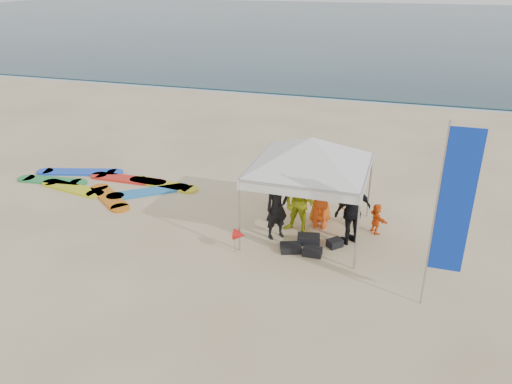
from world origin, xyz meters
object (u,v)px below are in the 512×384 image
object	(u,v)px
person_orange_a	(322,195)
person_black_b	(353,211)
person_orange_b	(321,194)
person_black_a	(277,207)
person_seated	(376,219)
feather_flag	(453,205)
surfboard_spread	(107,184)
canopy_tent	(312,138)
person_yellow	(299,203)
marker_pennant	(239,235)

from	to	relation	value
person_orange_a	person_black_b	world-z (taller)	person_orange_a
person_black_b	person_orange_b	world-z (taller)	person_black_b
person_black_a	person_seated	xyz separation A→B (m)	(2.41, 0.99, -0.43)
person_black_a	feather_flag	world-z (taller)	feather_flag
person_orange_b	surfboard_spread	xyz separation A→B (m)	(-6.95, 0.40, -0.77)
person_black_b	canopy_tent	xyz separation A→B (m)	(-1.14, 0.20, 1.71)
person_black_a	person_yellow	bearing A→B (deg)	-5.44
person_black_a	canopy_tent	distance (m)	1.95
person_orange_a	person_black_b	size ratio (longest dim) A/B	1.05
person_black_a	marker_pennant	distance (m)	1.27
feather_flag	person_seated	bearing A→B (deg)	117.56
person_yellow	surfboard_spread	size ratio (longest dim) A/B	0.31
person_seated	canopy_tent	xyz separation A→B (m)	(-1.70, -0.51, 2.18)
person_black_a	canopy_tent	bearing A→B (deg)	-9.42
person_black_b	marker_pennant	distance (m)	2.85
person_yellow	person_black_b	bearing A→B (deg)	11.08
person_black_a	person_orange_b	size ratio (longest dim) A/B	1.04
person_orange_b	person_seated	world-z (taller)	person_orange_b
person_orange_a	person_black_b	distance (m)	1.08
canopy_tent	feather_flag	xyz separation A→B (m)	(3.17, -2.30, -0.29)
canopy_tent	surfboard_spread	bearing A→B (deg)	170.32
person_orange_a	surfboard_spread	bearing A→B (deg)	-5.71
person_black_b	person_black_a	bearing A→B (deg)	-34.80
person_orange_a	marker_pennant	bearing A→B (deg)	50.75
person_orange_b	person_yellow	bearing A→B (deg)	36.52
person_orange_a	surfboard_spread	size ratio (longest dim) A/B	0.34
person_yellow	marker_pennant	world-z (taller)	person_yellow
person_black_a	canopy_tent	world-z (taller)	canopy_tent
canopy_tent	person_orange_b	bearing A→B (deg)	77.01
person_yellow	person_black_a	bearing A→B (deg)	-127.15
feather_flag	person_yellow	bearing A→B (deg)	147.16
marker_pennant	person_orange_b	bearing A→B (deg)	56.28
feather_flag	surfboard_spread	size ratio (longest dim) A/B	0.70
person_black_a	person_yellow	size ratio (longest dim) A/B	0.97
person_black_a	surfboard_spread	distance (m)	6.33
person_black_a	canopy_tent	size ratio (longest dim) A/B	0.43
person_yellow	marker_pennant	xyz separation A→B (m)	(-1.12, -1.42, -0.37)
person_orange_a	person_black_b	bearing A→B (deg)	145.97
person_seated	canopy_tent	world-z (taller)	canopy_tent
person_yellow	feather_flag	bearing A→B (deg)	-17.97
person_yellow	person_black_b	distance (m)	1.38
person_orange_a	canopy_tent	bearing A→B (deg)	58.87
person_seated	marker_pennant	distance (m)	3.67
person_black_a	person_orange_a	bearing A→B (deg)	-0.62
person_black_a	person_orange_a	world-z (taller)	person_orange_a
person_orange_a	canopy_tent	world-z (taller)	canopy_tent
canopy_tent	marker_pennant	size ratio (longest dim) A/B	6.19
person_yellow	person_seated	world-z (taller)	person_yellow
feather_flag	marker_pennant	xyz separation A→B (m)	(-4.52, 0.78, -1.81)
person_seated	marker_pennant	bearing A→B (deg)	89.81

